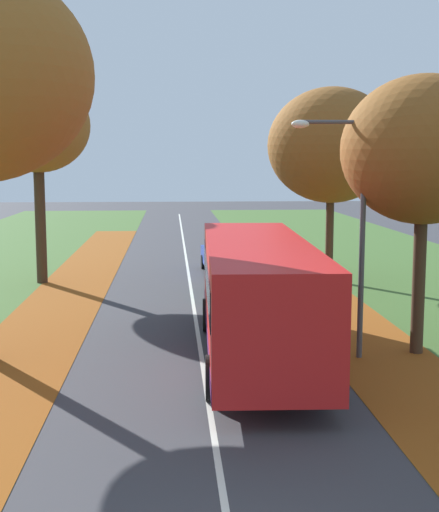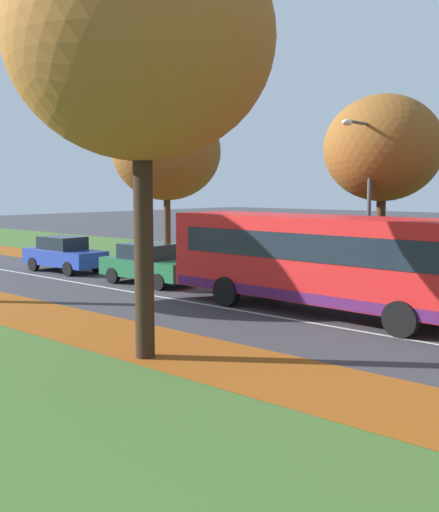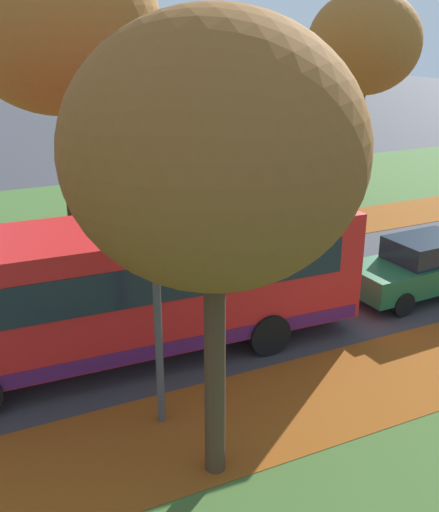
# 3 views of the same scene
# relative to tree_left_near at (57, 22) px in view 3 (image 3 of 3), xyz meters

# --- Properties ---
(grass_verge_left) EXTENTS (12.00, 90.00, 0.01)m
(grass_verge_left) POSITION_rel_tree_left_near_xyz_m (-3.72, 8.56, -7.01)
(grass_verge_left) COLOR #3D6028
(grass_verge_left) RESTS_ON ground
(leaf_litter_left) EXTENTS (2.80, 60.00, 0.00)m
(leaf_litter_left) POSITION_rel_tree_left_near_xyz_m (0.88, 2.56, -7.00)
(leaf_litter_left) COLOR #8C4714
(leaf_litter_left) RESTS_ON grass_verge_left
(leaf_litter_right) EXTENTS (2.80, 60.00, 0.00)m
(leaf_litter_right) POSITION_rel_tree_left_near_xyz_m (10.08, 2.56, -7.00)
(leaf_litter_right) COLOR #8C4714
(leaf_litter_right) RESTS_ON grass_verge_right
(road_centre_line) EXTENTS (0.12, 80.00, 0.01)m
(road_centre_line) POSITION_rel_tree_left_near_xyz_m (5.48, 8.56, -7.01)
(road_centre_line) COLOR silver
(road_centre_line) RESTS_ON ground
(tree_left_near) EXTENTS (5.82, 5.82, 9.65)m
(tree_left_near) POSITION_rel_tree_left_near_xyz_m (0.00, 0.00, 0.00)
(tree_left_near) COLOR black
(tree_left_near) RESTS_ON ground
(tree_left_mid) EXTENTS (4.19, 4.19, 8.26)m
(tree_left_mid) POSITION_rel_tree_left_near_xyz_m (-0.56, 11.26, -0.69)
(tree_left_mid) COLOR #422D1E
(tree_left_mid) RESTS_ON ground
(tree_right_near) EXTENTS (4.17, 4.17, 7.11)m
(tree_right_near) POSITION_rel_tree_left_near_xyz_m (11.08, -0.27, -1.79)
(tree_right_near) COLOR #422D1E
(tree_right_near) RESTS_ON ground
(streetlamp_right) EXTENTS (1.89, 0.28, 6.00)m
(streetlamp_right) POSITION_rel_tree_left_near_xyz_m (9.15, -0.62, -3.27)
(streetlamp_right) COLOR #47474C
(streetlamp_right) RESTS_ON ground
(bus) EXTENTS (2.92, 10.48, 2.98)m
(bus) POSITION_rel_tree_left_near_xyz_m (6.87, -0.43, -5.31)
(bus) COLOR red
(bus) RESTS_ON ground
(car_green_lead) EXTENTS (1.89, 4.25, 1.62)m
(car_green_lead) POSITION_rel_tree_left_near_xyz_m (7.14, 7.71, -6.20)
(car_green_lead) COLOR #1E6038
(car_green_lead) RESTS_ON ground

